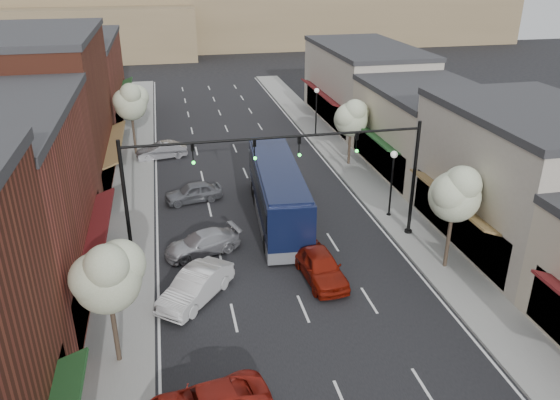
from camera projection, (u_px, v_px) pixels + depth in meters
ground at (314, 335)px, 24.02m from camera, size 160.00×160.00×0.00m
sidewalk_left at (132, 189)px, 38.89m from camera, size 2.80×73.00×0.15m
sidewalk_right at (356, 171)px, 42.09m from camera, size 2.80×73.00×0.15m
curb_left at (152, 187)px, 39.16m from camera, size 0.25×73.00×0.17m
curb_right at (338, 172)px, 41.82m from camera, size 0.25×73.00×0.17m
bldg_left_midfar at (35, 115)px, 36.93m from camera, size 10.14×14.10×10.90m
bldg_left_far at (70, 84)px, 51.71m from camera, size 10.14×18.10×8.40m
bldg_right_midnear at (525, 179)px, 30.39m from camera, size 9.14×12.10×7.90m
bldg_right_midfar at (427, 130)px, 41.39m from camera, size 9.14×12.10×6.40m
bldg_right_far at (364, 84)px, 53.67m from camera, size 9.14×16.10×7.40m
hill_far at (187, 9)px, 101.81m from camera, size 120.00×30.00×12.00m
hill_near at (35, 32)px, 87.17m from camera, size 50.00×20.00×8.00m
signal_mast_right at (376, 165)px, 30.33m from camera, size 8.22×0.46×7.00m
signal_mast_left at (171, 181)px, 28.19m from camera, size 8.22×0.46×7.00m
tree_right_near at (457, 192)px, 27.31m from camera, size 2.85×2.65×5.95m
tree_right_far at (352, 117)px, 41.76m from camera, size 2.85×2.65×5.43m
tree_left_near at (108, 275)px, 20.67m from camera, size 2.85×2.65×5.69m
tree_left_far at (131, 101)px, 43.69m from camera, size 2.85×2.65×6.13m
lamp_post_near at (392, 173)px, 33.64m from camera, size 0.44×0.44×4.44m
lamp_post_far at (316, 104)px, 49.25m from camera, size 0.44×0.44×4.44m
coach_bus at (278, 191)px, 33.85m from camera, size 3.52×12.06×3.64m
red_hatchback at (320, 266)px, 27.89m from camera, size 2.17×4.66×1.54m
parked_car_b at (196, 286)px, 26.20m from camera, size 4.13×4.59×1.51m
parked_car_c at (202, 243)px, 30.40m from camera, size 4.63×2.99×1.25m
parked_car_d at (193, 192)px, 36.83m from camera, size 4.08×2.24×1.32m
parked_car_e at (162, 151)px, 44.62m from camera, size 4.22×2.10×1.33m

